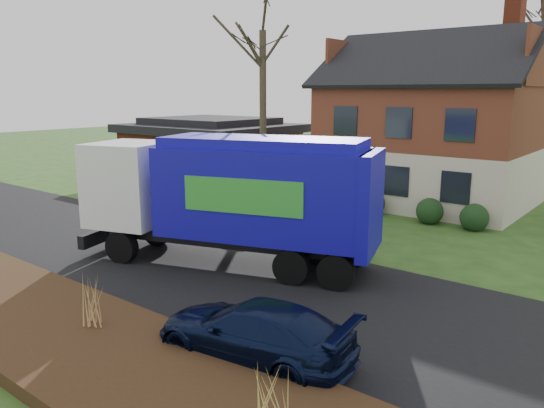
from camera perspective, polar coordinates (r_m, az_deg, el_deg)
The scene contains 11 objects.
ground at distance 16.92m, azimuth -8.74°, elevation -6.38°, with size 120.00×120.00×0.00m, color #264717.
road at distance 16.91m, azimuth -8.74°, elevation -6.34°, with size 80.00×7.00×0.02m, color black.
mulch_verge at distance 14.06m, azimuth -25.03°, elevation -10.64°, with size 80.00×3.50×0.30m, color #301D10.
main_house at distance 26.87m, azimuth 15.85°, elevation 8.86°, with size 12.95×8.95×9.26m.
ranch_house at distance 33.91m, azimuth -6.61°, elevation 6.03°, with size 9.80×8.20×3.70m.
garbage_truck at distance 16.13m, azimuth -4.20°, elevation 1.26°, with size 9.61×5.27×3.99m.
silver_sedan at distance 21.23m, azimuth -1.42°, elevation -0.47°, with size 1.50×4.31×1.42m, color #B9BCC2.
navy_wagon at distance 10.86m, azimuth -1.99°, elevation -13.55°, with size 1.71×4.21×1.22m, color black.
tree_front_west at distance 27.03m, azimuth -1.02°, elevation 20.70°, with size 3.83×3.83×11.38m.
grass_clump_mid at distance 12.32m, azimuth -18.49°, elevation -9.85°, with size 0.39×0.32×1.08m.
grass_clump_east at distance 8.55m, azimuth -0.13°, elevation -19.81°, with size 0.39×0.32×0.98m.
Camera 1 is at (11.86, -10.84, 5.29)m, focal length 35.00 mm.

